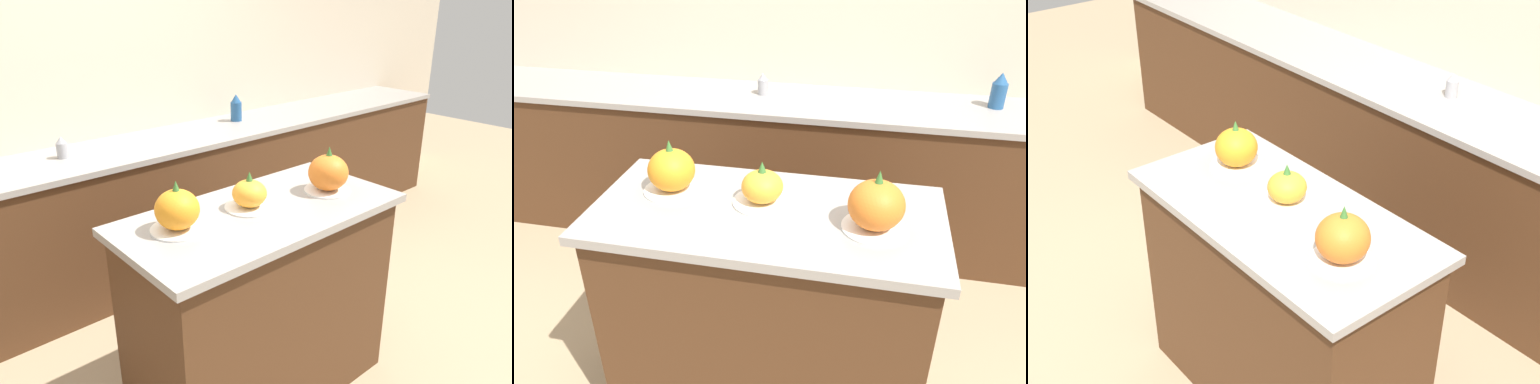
{
  "view_description": "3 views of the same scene",
  "coord_description": "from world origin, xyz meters",
  "views": [
    {
      "loc": [
        -1.28,
        -1.43,
        1.81
      ],
      "look_at": [
        -0.07,
        -0.04,
        1.07
      ],
      "focal_mm": 35.0,
      "sensor_mm": 36.0,
      "label": 1
    },
    {
      "loc": [
        0.32,
        -1.45,
        1.85
      ],
      "look_at": [
        0.02,
        -0.04,
        1.05
      ],
      "focal_mm": 35.0,
      "sensor_mm": 36.0,
      "label": 2
    },
    {
      "loc": [
        1.72,
        -1.38,
        2.37
      ],
      "look_at": [
        0.0,
        0.01,
        1.03
      ],
      "focal_mm": 50.0,
      "sensor_mm": 36.0,
      "label": 3
    }
  ],
  "objects": [
    {
      "name": "back_counter",
      "position": [
        0.0,
        1.31,
        0.46
      ],
      "size": [
        6.0,
        0.6,
        0.92
      ],
      "color": "#4C2D19",
      "rests_on": "ground_plane"
    },
    {
      "name": "pumpkin_cake_left",
      "position": [
        -0.37,
        0.07,
        1.04
      ],
      "size": [
        0.22,
        0.22,
        0.2
      ],
      "color": "white",
      "rests_on": "kitchen_island"
    },
    {
      "name": "pumpkin_cake_right",
      "position": [
        0.37,
        -0.04,
        1.04
      ],
      "size": [
        0.21,
        0.21,
        0.21
      ],
      "color": "white",
      "rests_on": "kitchen_island"
    },
    {
      "name": "pumpkin_cake_center",
      "position": [
        -0.02,
        0.05,
        1.02
      ],
      "size": [
        0.21,
        0.21,
        0.16
      ],
      "color": "white",
      "rests_on": "kitchen_island"
    },
    {
      "name": "kitchen_island",
      "position": [
        0.0,
        0.0,
        0.48
      ],
      "size": [
        1.23,
        0.6,
        0.96
      ],
      "color": "#4C2D19",
      "rests_on": "ground_plane"
    },
    {
      "name": "bottle_short",
      "position": [
        -0.32,
        1.35,
        0.98
      ],
      "size": [
        0.06,
        0.06,
        0.13
      ],
      "color": "#99999E",
      "rests_on": "back_counter"
    }
  ]
}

